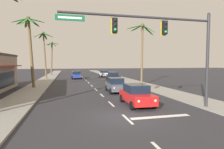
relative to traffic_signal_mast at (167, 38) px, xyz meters
The scene contains 14 objects.
ground_plane 6.12m from the traffic_signal_mast, 168.76° to the right, with size 220.00×220.00×0.00m, color #2D2D33.
sidewalk_right 20.52m from the traffic_signal_mast, 76.77° to the left, with size 3.20×110.00×0.14m, color gray.
sidewalk_left 22.86m from the traffic_signal_mast, 119.72° to the left, with size 3.20×110.00×0.14m, color gray.
lane_markings 20.31m from the traffic_signal_mast, 98.17° to the left, with size 4.28×89.03×0.01m.
traffic_signal_mast is the anchor object (origin of this frame).
sedan_lead_at_stop_bar 5.04m from the traffic_signal_mast, 120.62° to the left, with size 2.01×4.47×1.68m.
sedan_third_in_queue 10.28m from the traffic_signal_mast, 97.85° to the left, with size 2.07×4.50×1.68m.
sedan_oncoming_far 30.08m from the traffic_signal_mast, 99.61° to the left, with size 2.12×4.52×1.68m.
sedan_parked_nearest_kerb 33.94m from the traffic_signal_mast, 86.53° to the left, with size 2.05×4.49×1.68m.
sedan_parked_mid_kerb 23.79m from the traffic_signal_mast, 85.41° to the left, with size 2.03×4.48×1.68m.
palm_left_second 19.11m from the traffic_signal_mast, 127.66° to the left, with size 4.20×3.81×9.62m.
palm_left_third 30.97m from the traffic_signal_mast, 111.71° to the left, with size 3.94×3.58×9.89m.
palm_left_farthest 43.79m from the traffic_signal_mast, 104.60° to the left, with size 3.61×3.46×9.37m.
palm_right_second 15.38m from the traffic_signal_mast, 73.76° to the left, with size 4.55×4.59×9.40m.
Camera 1 is at (-3.49, -11.12, 3.39)m, focal length 29.67 mm.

